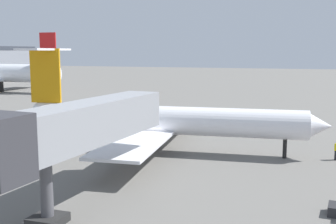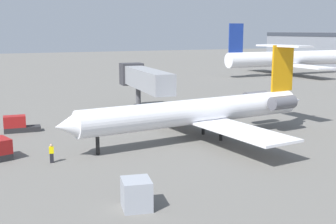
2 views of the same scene
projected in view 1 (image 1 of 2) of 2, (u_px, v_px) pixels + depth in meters
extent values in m
cube|color=#66635E|center=(152.00, 154.00, 39.29)|extent=(400.00, 400.00, 0.10)
cylinder|color=white|center=(164.00, 120.00, 39.70)|extent=(5.21, 26.37, 2.63)
cone|color=white|center=(319.00, 126.00, 36.57)|extent=(2.71, 2.44, 2.50)
cone|color=white|center=(30.00, 115.00, 42.85)|extent=(2.48, 2.81, 2.24)
cube|color=white|center=(168.00, 120.00, 46.10)|extent=(11.31, 5.46, 0.24)
cube|color=white|center=(133.00, 144.00, 34.04)|extent=(11.31, 5.46, 0.24)
cylinder|color=#595960|center=(75.00, 109.00, 44.05)|extent=(1.81, 3.33, 1.50)
cylinder|color=#595960|center=(54.00, 116.00, 39.78)|extent=(1.81, 3.33, 1.50)
cube|color=orange|center=(45.00, 76.00, 41.85)|extent=(0.56, 3.21, 5.39)
cube|color=white|center=(44.00, 49.00, 41.47)|extent=(7.00, 3.06, 0.20)
cylinder|color=black|center=(285.00, 149.00, 37.52)|extent=(0.36, 0.36, 1.73)
cylinder|color=black|center=(148.00, 138.00, 42.01)|extent=(0.36, 0.36, 1.73)
cylinder|color=black|center=(139.00, 145.00, 38.92)|extent=(0.36, 0.36, 1.73)
cube|color=gray|center=(87.00, 123.00, 26.13)|extent=(15.91, 3.97, 2.60)
cylinder|color=#4C4C51|center=(47.00, 192.00, 23.02)|extent=(0.70, 0.70, 3.76)
cube|color=#262626|center=(48.00, 220.00, 23.26)|extent=(1.80, 1.80, 0.50)
cube|color=#999EA8|center=(302.00, 124.00, 49.54)|extent=(2.38, 2.20, 1.95)
cube|color=red|center=(48.00, 49.00, 93.00)|extent=(0.37, 4.00, 7.00)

